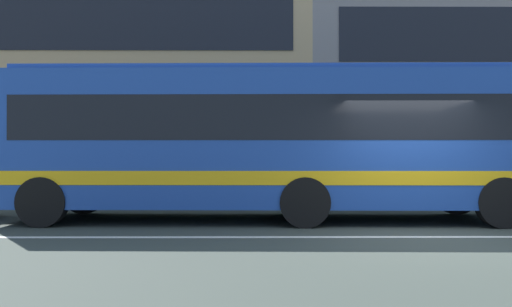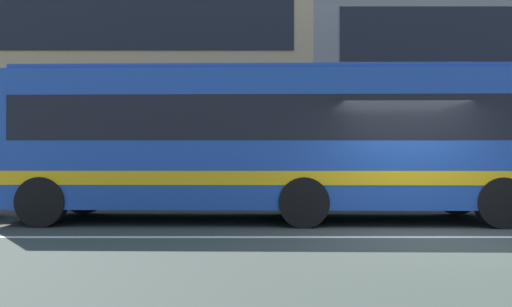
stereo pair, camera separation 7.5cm
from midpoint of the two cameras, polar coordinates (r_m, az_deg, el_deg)
name	(u,v)px [view 2 (the right image)]	position (r m, az deg, el deg)	size (l,w,h in m)	color
ground_plane	(428,237)	(9.27, 19.29, -9.04)	(160.00, 160.00, 0.00)	#363E37
lane_centre_line	(428,237)	(9.27, 19.29, -9.01)	(60.00, 0.16, 0.01)	silver
hedge_row_far	(312,187)	(14.82, 6.52, -3.84)	(16.37, 1.10, 1.02)	#1C4C19
apartment_block_left	(110,69)	(25.96, -16.29, 9.30)	(18.98, 10.55, 11.54)	tan
transit_bus	(270,138)	(11.03, 1.76, 1.74)	(11.15, 2.83, 3.28)	#1D4398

